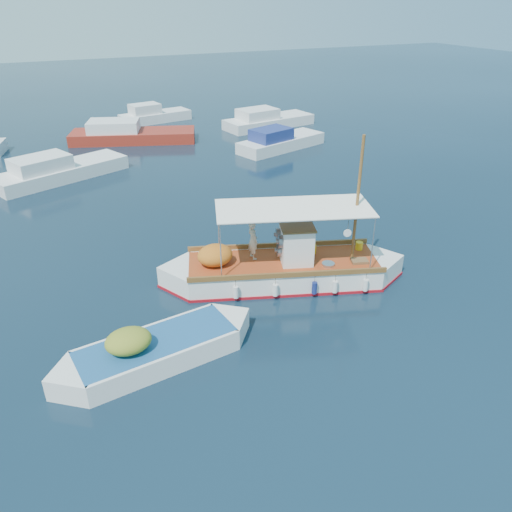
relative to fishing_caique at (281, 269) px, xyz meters
name	(u,v)px	position (x,y,z in m)	size (l,w,h in m)	color
ground	(279,293)	(-0.48, -0.77, -0.51)	(160.00, 160.00, 0.00)	black
fishing_caique	(281,269)	(0.00, 0.00, 0.00)	(9.13, 4.73, 5.87)	white
dinghy	(155,352)	(-5.69, -2.68, -0.18)	(6.54, 2.49, 1.61)	white
bg_boat_nw	(58,172)	(-6.75, 16.28, -0.02)	(8.17, 5.21, 1.80)	silver
bg_boat_n	(129,135)	(-0.99, 23.20, -0.02)	(9.56, 5.61, 1.80)	maroon
bg_boat_ne	(279,142)	(8.35, 16.65, -0.02)	(7.15, 4.12, 1.80)	silver
bg_boat_e	(266,121)	(10.40, 23.02, -0.02)	(7.97, 3.77, 1.80)	silver
bg_boat_far_n	(153,116)	(2.26, 28.82, -0.02)	(6.32, 3.08, 1.80)	silver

